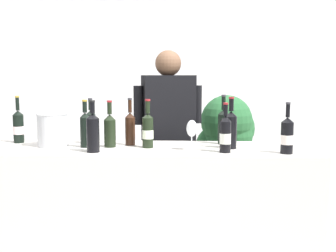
% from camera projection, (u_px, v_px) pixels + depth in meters
% --- Properties ---
extents(wall_back, '(8.00, 0.10, 2.80)m').
position_uv_depth(wall_back, '(164.00, 83.00, 5.33)').
color(wall_back, white).
rests_on(wall_back, ground_plane).
extents(counter, '(2.33, 0.60, 1.01)m').
position_uv_depth(counter, '(144.00, 218.00, 2.86)').
color(counter, beige).
rests_on(counter, ground_plane).
extents(wine_bottle_0, '(0.08, 0.08, 0.33)m').
position_uv_depth(wine_bottle_0, '(287.00, 135.00, 2.57)').
color(wine_bottle_0, black).
rests_on(wine_bottle_0, counter).
extents(wine_bottle_1, '(0.08, 0.08, 0.35)m').
position_uv_depth(wine_bottle_1, '(18.00, 126.00, 2.99)').
color(wine_bottle_1, black).
rests_on(wine_bottle_1, counter).
extents(wine_bottle_2, '(0.07, 0.07, 0.33)m').
position_uv_depth(wine_bottle_2, '(91.00, 126.00, 2.95)').
color(wine_bottle_2, black).
rests_on(wine_bottle_2, counter).
extents(wine_bottle_3, '(0.08, 0.08, 0.35)m').
position_uv_depth(wine_bottle_3, '(231.00, 128.00, 2.75)').
color(wine_bottle_3, black).
rests_on(wine_bottle_3, counter).
extents(wine_bottle_4, '(0.08, 0.08, 0.33)m').
position_uv_depth(wine_bottle_4, '(148.00, 130.00, 2.78)').
color(wine_bottle_4, black).
rests_on(wine_bottle_4, counter).
extents(wine_bottle_5, '(0.08, 0.08, 0.32)m').
position_uv_depth(wine_bottle_5, '(110.00, 129.00, 2.81)').
color(wine_bottle_5, black).
rests_on(wine_bottle_5, counter).
extents(wine_bottle_6, '(0.07, 0.07, 0.36)m').
position_uv_depth(wine_bottle_6, '(223.00, 125.00, 2.93)').
color(wine_bottle_6, black).
rests_on(wine_bottle_6, counter).
extents(wine_bottle_7, '(0.07, 0.07, 0.32)m').
position_uv_depth(wine_bottle_7, '(225.00, 134.00, 2.61)').
color(wine_bottle_7, black).
rests_on(wine_bottle_7, counter).
extents(wine_bottle_8, '(0.07, 0.07, 0.34)m').
position_uv_depth(wine_bottle_8, '(130.00, 127.00, 2.89)').
color(wine_bottle_8, black).
rests_on(wine_bottle_8, counter).
extents(wine_bottle_9, '(0.07, 0.07, 0.33)m').
position_uv_depth(wine_bottle_9, '(85.00, 128.00, 2.80)').
color(wine_bottle_9, black).
rests_on(wine_bottle_9, counter).
extents(wine_bottle_10, '(0.08, 0.08, 0.33)m').
position_uv_depth(wine_bottle_10, '(93.00, 132.00, 2.62)').
color(wine_bottle_10, black).
rests_on(wine_bottle_10, counter).
extents(wine_glass, '(0.07, 0.07, 0.20)m').
position_uv_depth(wine_glass, '(192.00, 130.00, 2.68)').
color(wine_glass, silver).
rests_on(wine_glass, counter).
extents(ice_bucket, '(0.21, 0.21, 0.23)m').
position_uv_depth(ice_bucket, '(52.00, 129.00, 2.84)').
color(ice_bucket, silver).
rests_on(ice_bucket, counter).
extents(person_server, '(0.57, 0.34, 1.71)m').
position_uv_depth(person_server, '(168.00, 154.00, 3.46)').
color(person_server, black).
rests_on(person_server, ground_plane).
extents(potted_shrub, '(0.55, 0.54, 1.32)m').
position_uv_depth(potted_shrub, '(228.00, 143.00, 3.81)').
color(potted_shrub, brown).
rests_on(potted_shrub, ground_plane).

